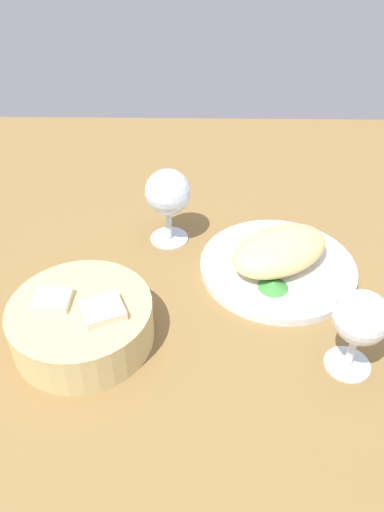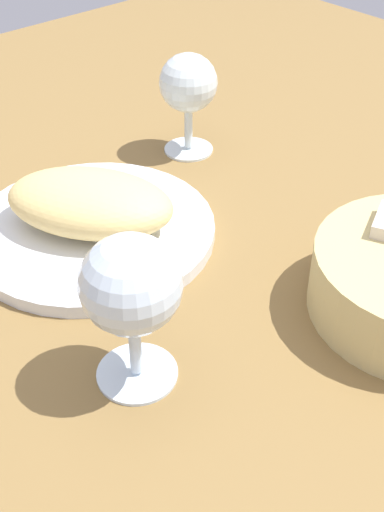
{
  "view_description": "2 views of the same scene",
  "coord_description": "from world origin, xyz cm",
  "px_view_note": "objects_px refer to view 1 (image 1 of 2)",
  "views": [
    {
      "loc": [
        2.35,
        52.79,
        51.22
      ],
      "look_at": [
        3.38,
        -4.11,
        5.97
      ],
      "focal_mm": 34.11,
      "sensor_mm": 36.0,
      "label": 1
    },
    {
      "loc": [
        37.92,
        -37.51,
        40.91
      ],
      "look_at": [
        2.62,
        -6.07,
        3.89
      ],
      "focal_mm": 46.79,
      "sensor_mm": 36.0,
      "label": 2
    }
  ],
  "objects_px": {
    "plate": "(277,267)",
    "wine_glass_near": "(168,195)",
    "bread_basket": "(82,322)",
    "wine_glass_far": "(360,321)"
  },
  "relations": [
    {
      "from": "wine_glass_near",
      "to": "plate",
      "type": "bearing_deg",
      "value": 155.19
    },
    {
      "from": "wine_glass_far",
      "to": "wine_glass_near",
      "type": "bearing_deg",
      "value": -47.87
    },
    {
      "from": "plate",
      "to": "wine_glass_near",
      "type": "relative_size",
      "value": 1.87
    },
    {
      "from": "plate",
      "to": "wine_glass_near",
      "type": "distance_m",
      "value": 0.22
    },
    {
      "from": "bread_basket",
      "to": "wine_glass_far",
      "type": "height_order",
      "value": "wine_glass_far"
    },
    {
      "from": "plate",
      "to": "bread_basket",
      "type": "xyz_separation_m",
      "value": [
        0.29,
        0.15,
        0.03
      ]
    },
    {
      "from": "plate",
      "to": "wine_glass_near",
      "type": "bearing_deg",
      "value": -24.81
    },
    {
      "from": "wine_glass_far",
      "to": "bread_basket",
      "type": "bearing_deg",
      "value": -6.55
    },
    {
      "from": "bread_basket",
      "to": "wine_glass_near",
      "type": "height_order",
      "value": "wine_glass_near"
    },
    {
      "from": "wine_glass_near",
      "to": "bread_basket",
      "type": "bearing_deg",
      "value": 66.07
    }
  ]
}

